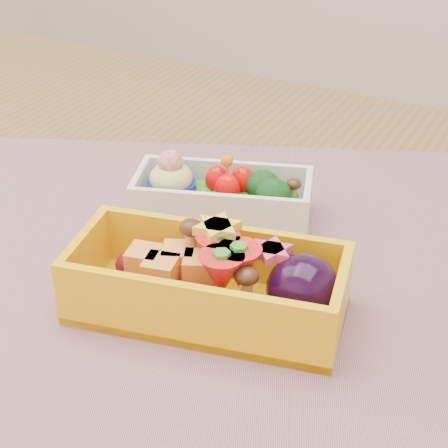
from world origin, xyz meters
The scene contains 4 objects.
table centered at (0.00, 0.00, 0.65)m, with size 1.20×0.80×0.75m.
placemat centered at (-0.03, 0.00, 0.75)m, with size 0.56×0.43×0.00m, color #A26F74.
bento_white centered at (-0.06, 0.07, 0.77)m, with size 0.16×0.11×0.06m.
bento_yellow centered at (0.00, -0.05, 0.78)m, with size 0.20×0.12×0.06m.
Camera 1 is at (0.19, -0.40, 1.07)m, focal length 58.92 mm.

